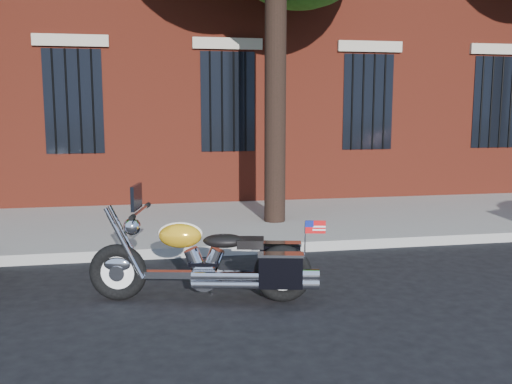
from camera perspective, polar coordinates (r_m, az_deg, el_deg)
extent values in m
plane|color=black|center=(7.03, 3.06, -8.85)|extent=(120.00, 120.00, 0.00)
cube|color=gray|center=(8.31, 0.79, -5.58)|extent=(40.00, 0.16, 0.15)
cube|color=gray|center=(10.11, -1.34, -3.04)|extent=(40.00, 3.60, 0.15)
cube|color=black|center=(11.74, -2.87, 8.98)|extent=(1.10, 0.14, 2.00)
cube|color=#B2A893|center=(11.78, -2.89, 14.59)|extent=(1.40, 0.20, 0.22)
cylinder|color=black|center=(11.66, -2.82, 8.99)|extent=(0.04, 0.04, 2.00)
cylinder|color=black|center=(9.66, 1.94, 10.88)|extent=(0.36, 0.36, 5.00)
torus|color=black|center=(6.42, -13.63, -7.81)|extent=(0.65, 0.27, 0.63)
torus|color=black|center=(6.20, 2.70, -8.15)|extent=(0.65, 0.27, 0.63)
cylinder|color=white|center=(6.42, -13.63, -7.81)|extent=(0.47, 0.16, 0.47)
cylinder|color=white|center=(6.20, 2.70, -8.15)|extent=(0.47, 0.16, 0.47)
ellipsoid|color=white|center=(6.39, -13.66, -7.00)|extent=(0.35, 0.19, 0.18)
ellipsoid|color=gold|center=(6.17, 2.70, -7.15)|extent=(0.35, 0.20, 0.18)
cube|color=white|center=(6.25, -5.61, -8.22)|extent=(1.40, 0.39, 0.08)
cylinder|color=white|center=(6.25, -5.17, -8.40)|extent=(0.33, 0.23, 0.30)
cylinder|color=white|center=(6.05, -0.88, -8.85)|extent=(1.17, 0.33, 0.08)
ellipsoid|color=gold|center=(6.17, -7.58, -4.32)|extent=(0.51, 0.36, 0.27)
ellipsoid|color=black|center=(6.13, -3.21, -4.90)|extent=(0.50, 0.36, 0.14)
cube|color=black|center=(6.41, 2.41, -6.64)|extent=(0.47, 0.24, 0.36)
cube|color=black|center=(5.94, 2.48, -7.87)|extent=(0.47, 0.24, 0.36)
cylinder|color=white|center=(6.20, -11.50, -1.87)|extent=(0.19, 0.72, 0.03)
sphere|color=white|center=(6.25, -12.29, -3.39)|extent=(0.22, 0.22, 0.19)
cube|color=black|center=(6.18, -11.88, -0.50)|extent=(0.12, 0.38, 0.26)
cube|color=red|center=(5.80, 5.96, -3.50)|extent=(0.21, 0.06, 0.13)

